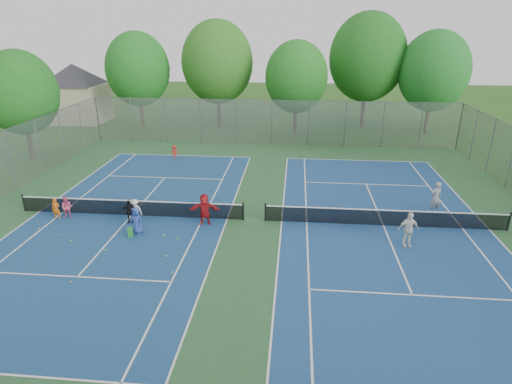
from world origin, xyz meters
TOP-DOWN VIEW (x-y plane):
  - ground at (0.00, 0.00)m, footprint 120.00×120.00m
  - court_pad at (0.00, 0.00)m, footprint 32.00×32.00m
  - court_left at (-7.00, 0.00)m, footprint 10.97×23.77m
  - court_right at (7.00, 0.00)m, footprint 10.97×23.77m
  - net_left at (-7.00, 0.00)m, footprint 12.87×0.10m
  - net_right at (7.00, 0.00)m, footprint 12.87×0.10m
  - fence_north at (0.00, 16.00)m, footprint 32.00×0.10m
  - house at (-22.00, 24.00)m, footprint 11.03×11.03m
  - tree_nw at (-14.00, 22.00)m, footprint 6.40×6.40m
  - tree_nl at (-6.00, 23.00)m, footprint 7.20×7.20m
  - tree_nc at (2.00, 21.00)m, footprint 6.00×6.00m
  - tree_nr at (9.00, 24.00)m, footprint 7.60×7.60m
  - tree_ne at (15.00, 22.00)m, footprint 6.60×6.60m
  - tree_side_w at (-19.00, 10.00)m, footprint 5.60×5.60m
  - ball_crate at (-7.33, 1.05)m, footprint 0.42×0.42m
  - ball_hopper at (-6.11, -2.54)m, footprint 0.33×0.33m
  - student_a at (-10.93, -0.86)m, footprint 0.47×0.32m
  - student_b at (-10.44, -0.60)m, footprint 0.66×0.55m
  - student_c at (-6.51, -0.60)m, footprint 0.89×0.63m
  - student_d at (-6.74, -0.90)m, footprint 0.80×0.42m
  - student_e at (-5.88, -2.11)m, footprint 0.81×0.67m
  - student_f at (-2.62, -0.70)m, footprint 1.66×0.68m
  - child_far_baseline at (-7.55, 11.11)m, footprint 0.71×0.42m
  - instructor at (10.17, 1.98)m, footprint 0.81×0.68m
  - teen_court_b at (7.69, -2.20)m, footprint 1.11×0.64m
  - tennis_ball_0 at (-4.46, -2.30)m, footprint 0.07×0.07m
  - tennis_ball_2 at (-7.08, -6.84)m, footprint 0.07×0.07m
  - tennis_ball_3 at (-6.77, -4.09)m, footprint 0.07×0.07m
  - tennis_ball_5 at (-11.24, -2.19)m, footprint 0.07×0.07m
  - tennis_ball_6 at (-3.05, -5.74)m, footprint 0.07×0.07m
  - tennis_ball_7 at (-9.65, -2.83)m, footprint 0.07×0.07m
  - tennis_ball_8 at (-8.91, -3.33)m, footprint 0.07×0.07m
  - tennis_ball_9 at (-3.70, -4.36)m, footprint 0.07×0.07m
  - tennis_ball_10 at (-3.66, -2.59)m, footprint 0.07×0.07m
  - tennis_ball_11 at (-4.43, -2.30)m, footprint 0.07×0.07m

SIDE VIEW (x-z plane):
  - ground at x=0.00m, z-range 0.00..0.00m
  - court_pad at x=0.00m, z-range 0.00..0.01m
  - court_left at x=-7.00m, z-range 0.01..0.02m
  - court_right at x=7.00m, z-range 0.01..0.02m
  - tennis_ball_0 at x=-4.46m, z-range 0.00..0.07m
  - tennis_ball_2 at x=-7.08m, z-range 0.00..0.07m
  - tennis_ball_3 at x=-6.77m, z-range 0.00..0.07m
  - tennis_ball_5 at x=-11.24m, z-range 0.00..0.07m
  - tennis_ball_6 at x=-3.05m, z-range 0.00..0.07m
  - tennis_ball_7 at x=-9.65m, z-range 0.00..0.07m
  - tennis_ball_8 at x=-8.91m, z-range 0.00..0.07m
  - tennis_ball_9 at x=-3.70m, z-range 0.00..0.07m
  - tennis_ball_10 at x=-3.66m, z-range 0.00..0.07m
  - tennis_ball_11 at x=-4.43m, z-range 0.00..0.07m
  - ball_crate at x=-7.33m, z-range 0.00..0.29m
  - ball_hopper at x=-6.11m, z-range 0.00..0.50m
  - net_left at x=-7.00m, z-range 0.00..0.91m
  - net_right at x=7.00m, z-range 0.00..0.91m
  - child_far_baseline at x=-7.55m, z-range 0.00..1.08m
  - student_a at x=-10.93m, z-range 0.00..1.24m
  - student_b at x=-10.44m, z-range 0.00..1.24m
  - student_c at x=-6.51m, z-range 0.00..1.25m
  - student_d at x=-6.74m, z-range 0.00..1.31m
  - student_e at x=-5.88m, z-range 0.00..1.43m
  - student_f at x=-2.62m, z-range 0.00..1.74m
  - teen_court_b at x=7.69m, z-range 0.00..1.79m
  - instructor at x=10.17m, z-range 0.00..1.90m
  - fence_north at x=0.00m, z-range 0.00..4.00m
  - house at x=-22.00m, z-range 0.56..7.86m
  - tree_side_w at x=-19.00m, z-range 1.01..9.48m
  - tree_nc at x=2.00m, z-range 0.97..9.82m
  - tree_nw at x=-14.00m, z-range 1.10..10.68m
  - tree_ne at x=15.00m, z-range 1.08..10.85m
  - tree_nl at x=-6.00m, z-range 1.20..11.89m
  - tree_nr at x=9.00m, z-range 1.33..12.75m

